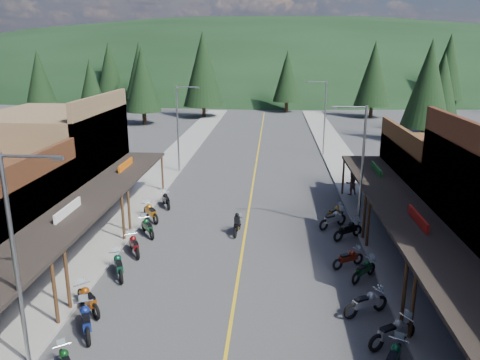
% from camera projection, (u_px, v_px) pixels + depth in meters
% --- Properties ---
extents(ground, '(220.00, 220.00, 0.00)m').
position_uv_depth(ground, '(236.00, 291.00, 22.39)').
color(ground, '#38383A').
rests_on(ground, ground).
extents(centerline, '(0.15, 90.00, 0.01)m').
position_uv_depth(centerline, '(254.00, 179.00, 41.59)').
color(centerline, gold).
rests_on(centerline, ground).
extents(sidewalk_west, '(3.40, 94.00, 0.15)m').
position_uv_depth(sidewalk_west, '(157.00, 177.00, 42.17)').
color(sidewalk_west, gray).
rests_on(sidewalk_west, ground).
extents(sidewalk_east, '(3.40, 94.00, 0.15)m').
position_uv_depth(sidewalk_east, '(353.00, 180.00, 40.98)').
color(sidewalk_east, gray).
rests_on(sidewalk_east, ground).
extents(shop_west_3, '(10.90, 10.20, 8.20)m').
position_uv_depth(shop_west_3, '(55.00, 161.00, 33.23)').
color(shop_west_3, brown).
rests_on(shop_west_3, ground).
extents(shop_east_3, '(10.90, 10.20, 6.20)m').
position_uv_depth(shop_east_3, '(451.00, 182.00, 31.62)').
color(shop_east_3, '#4C2D16').
rests_on(shop_east_3, ground).
extents(streetlight_0, '(2.16, 0.18, 8.00)m').
position_uv_depth(streetlight_0, '(18.00, 255.00, 15.90)').
color(streetlight_0, gray).
rests_on(streetlight_0, ground).
extents(streetlight_1, '(2.16, 0.18, 8.00)m').
position_uv_depth(streetlight_1, '(179.00, 125.00, 42.78)').
color(streetlight_1, gray).
rests_on(streetlight_1, ground).
extents(streetlight_2, '(2.16, 0.18, 8.00)m').
position_uv_depth(streetlight_2, '(360.00, 164.00, 28.39)').
color(streetlight_2, gray).
rests_on(streetlight_2, ground).
extents(streetlight_3, '(2.16, 0.18, 8.00)m').
position_uv_depth(streetlight_3, '(324.00, 115.00, 49.51)').
color(streetlight_3, gray).
rests_on(streetlight_3, ground).
extents(ridge_hill, '(310.00, 140.00, 60.00)m').
position_uv_depth(ridge_hill, '(269.00, 84.00, 152.01)').
color(ridge_hill, black).
rests_on(ridge_hill, ground).
extents(pine_0, '(5.04, 5.04, 11.00)m').
position_uv_depth(pine_0, '(39.00, 76.00, 82.89)').
color(pine_0, black).
rests_on(pine_0, ground).
extents(pine_1, '(5.88, 5.88, 12.50)m').
position_uv_depth(pine_1, '(140.00, 70.00, 89.28)').
color(pine_1, black).
rests_on(pine_1, ground).
extents(pine_2, '(6.72, 6.72, 14.00)m').
position_uv_depth(pine_2, '(203.00, 69.00, 76.60)').
color(pine_2, black).
rests_on(pine_2, ground).
extents(pine_3, '(5.04, 5.04, 11.00)m').
position_uv_depth(pine_3, '(287.00, 76.00, 83.73)').
color(pine_3, black).
rests_on(pine_3, ground).
extents(pine_4, '(5.88, 5.88, 12.50)m').
position_uv_depth(pine_4, '(374.00, 74.00, 76.81)').
color(pine_4, black).
rests_on(pine_4, ground).
extents(pine_5, '(6.72, 6.72, 14.00)m').
position_uv_depth(pine_5, '(448.00, 67.00, 87.04)').
color(pine_5, black).
rests_on(pine_5, ground).
extents(pine_7, '(5.88, 5.88, 12.50)m').
position_uv_depth(pine_7, '(109.00, 69.00, 95.58)').
color(pine_7, black).
rests_on(pine_7, ground).
extents(pine_8, '(4.48, 4.48, 10.00)m').
position_uv_depth(pine_8, '(91.00, 90.00, 60.68)').
color(pine_8, black).
rests_on(pine_8, ground).
extents(pine_9, '(4.93, 4.93, 10.80)m').
position_uv_depth(pine_9, '(442.00, 86.00, 62.23)').
color(pine_9, black).
rests_on(pine_9, ground).
extents(pine_10, '(5.38, 5.38, 11.60)m').
position_uv_depth(pine_10, '(142.00, 79.00, 69.79)').
color(pine_10, black).
rests_on(pine_10, ground).
extents(pine_11, '(5.82, 5.82, 12.40)m').
position_uv_depth(pine_11, '(428.00, 84.00, 55.57)').
color(pine_11, black).
rests_on(pine_11, ground).
extents(bike_west_6, '(1.73, 2.45, 1.34)m').
position_uv_depth(bike_west_6, '(86.00, 319.00, 18.89)').
color(bike_west_6, navy).
rests_on(bike_west_6, ground).
extents(bike_west_7, '(2.11, 2.19, 1.30)m').
position_uv_depth(bike_west_7, '(88.00, 298.00, 20.50)').
color(bike_west_7, '#9A420B').
rests_on(bike_west_7, ground).
extents(bike_west_8, '(1.67, 2.41, 1.31)m').
position_uv_depth(bike_west_8, '(119.00, 265.00, 23.68)').
color(bike_west_8, '#0C3C27').
rests_on(bike_west_8, ground).
extents(bike_west_9, '(1.66, 2.22, 1.22)m').
position_uv_depth(bike_west_9, '(134.00, 244.00, 26.28)').
color(bike_west_9, '#620D0F').
rests_on(bike_west_9, ground).
extents(bike_west_10, '(1.76, 2.17, 1.22)m').
position_uv_depth(bike_west_10, '(148.00, 226.00, 28.93)').
color(bike_west_10, '#0C401D').
rests_on(bike_west_10, ground).
extents(bike_west_11, '(1.98, 2.31, 1.32)m').
position_uv_depth(bike_west_11, '(151.00, 211.00, 31.43)').
color(bike_west_11, '#9A590B').
rests_on(bike_west_11, ground).
extents(bike_west_12, '(1.50, 2.14, 1.17)m').
position_uv_depth(bike_west_12, '(166.00, 199.00, 34.16)').
color(bike_west_12, black).
rests_on(bike_west_12, ground).
extents(bike_east_5, '(1.59, 2.19, 1.20)m').
position_uv_depth(bike_east_5, '(393.00, 357.00, 16.66)').
color(bike_east_5, '#0C3F27').
rests_on(bike_east_5, ground).
extents(bike_east_6, '(2.35, 1.84, 1.31)m').
position_uv_depth(bike_east_6, '(393.00, 331.00, 18.13)').
color(bike_east_6, gray).
rests_on(bike_east_6, ground).
extents(bike_east_7, '(2.30, 1.70, 1.27)m').
position_uv_depth(bike_east_7, '(366.00, 302.00, 20.26)').
color(bike_east_7, '#9D9DA2').
rests_on(bike_east_7, ground).
extents(bike_east_8, '(1.83, 1.94, 1.14)m').
position_uv_depth(bike_east_8, '(364.00, 269.00, 23.40)').
color(bike_east_8, '#0B3818').
rests_on(bike_east_8, ground).
extents(bike_east_9, '(2.01, 1.58, 1.12)m').
position_uv_depth(bike_east_9, '(348.00, 258.00, 24.72)').
color(bike_east_9, maroon).
rests_on(bike_east_9, ground).
extents(bike_east_10, '(2.24, 1.92, 1.28)m').
position_uv_depth(bike_east_10, '(348.00, 229.00, 28.40)').
color(bike_east_10, black).
rests_on(bike_east_10, ground).
extents(bike_east_11, '(2.25, 2.05, 1.31)m').
position_uv_depth(bike_east_11, '(333.00, 218.00, 30.15)').
color(bike_east_11, '#9B9CA1').
rests_on(bike_east_11, ground).
extents(bike_east_12, '(1.79, 1.91, 1.13)m').
position_uv_depth(bike_east_12, '(335.00, 212.00, 31.56)').
color(bike_east_12, '#A2620B').
rests_on(bike_east_12, ground).
extents(rider_on_bike, '(0.83, 2.00, 1.48)m').
position_uv_depth(rider_on_bike, '(237.00, 225.00, 29.18)').
color(rider_on_bike, black).
rests_on(rider_on_bike, ground).
extents(pedestrian_east_b, '(1.01, 0.79, 1.82)m').
position_uv_depth(pedestrian_east_b, '(351.00, 183.00, 36.57)').
color(pedestrian_east_b, brown).
rests_on(pedestrian_east_b, sidewalk_east).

